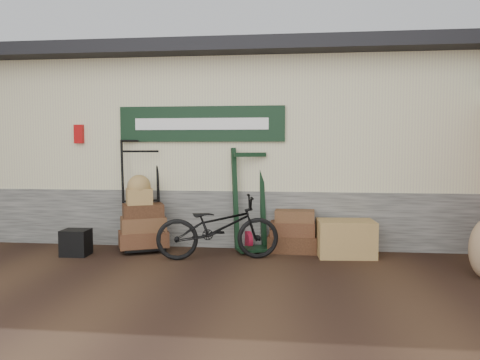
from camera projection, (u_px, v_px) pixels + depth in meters
name	position (u px, v px, depth m)	size (l,w,h in m)	color
ground	(210.00, 263.00, 6.42)	(80.00, 80.00, 0.00)	black
station_building	(234.00, 146.00, 9.02)	(14.40, 4.10, 3.20)	#4C4C47
porter_trolley	(141.00, 194.00, 7.25)	(0.87, 0.65, 1.74)	black
green_barrow	(250.00, 200.00, 7.15)	(0.57, 0.48, 1.57)	black
suitcase_stack	(293.00, 230.00, 7.11)	(0.73, 0.46, 0.65)	#361E11
wicker_hamper	(346.00, 238.00, 6.80)	(0.81, 0.53, 0.53)	olive
black_trunk	(76.00, 243.00, 6.87)	(0.38, 0.33, 0.38)	black
bicycle	(218.00, 224.00, 6.62)	(1.74, 0.61, 1.01)	black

